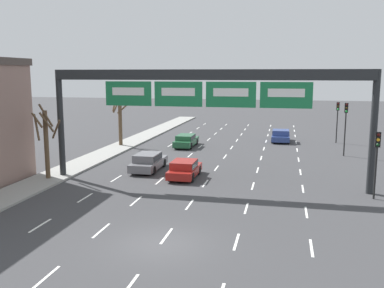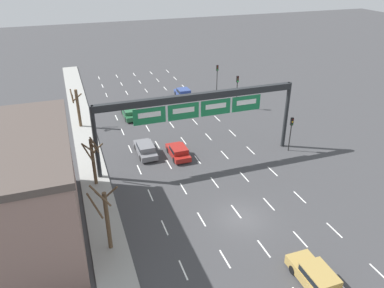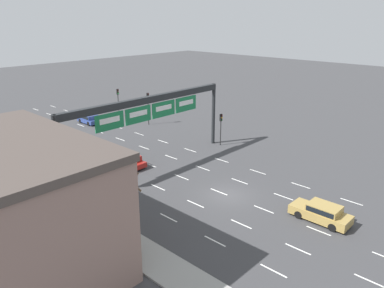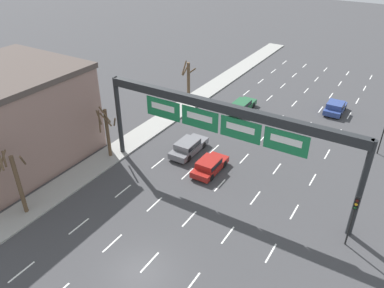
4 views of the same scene
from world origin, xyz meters
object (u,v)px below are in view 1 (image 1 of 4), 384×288
traffic_light_far_end (346,118)px  car_red (184,168)px  car_blue (281,135)px  tree_bare_closest (120,119)px  car_green (186,140)px  traffic_light_near_gantry (338,114)px  tree_bare_third (46,139)px  car_grey (148,161)px  sign_gantry (205,89)px  traffic_light_mid_block (377,151)px

traffic_light_far_end → car_red: bearing=-137.9°
car_blue → tree_bare_closest: bearing=-158.4°
tree_bare_closest → car_green: bearing=9.7°
car_green → traffic_light_near_gantry: 16.95m
car_green → tree_bare_third: 17.44m
car_grey → car_blue: car_grey is taller
traffic_light_far_end → tree_bare_third: size_ratio=0.92×
traffic_light_near_gantry → car_green: bearing=-159.2°
car_red → tree_bare_closest: (-9.78, 12.05, 2.19)m
car_blue → traffic_light_far_end: 9.70m
car_blue → traffic_light_near_gantry: traffic_light_near_gantry is taller
car_blue → car_grey: bearing=-120.9°
sign_gantry → traffic_light_near_gantry: 23.72m
sign_gantry → car_green: (-4.75, 14.85, -5.85)m
sign_gantry → car_grey: size_ratio=4.65×
traffic_light_near_gantry → sign_gantry: bearing=-117.7°
tree_bare_closest → car_red: bearing=-50.9°
traffic_light_far_end → tree_bare_closest: 22.36m
sign_gantry → traffic_light_near_gantry: bearing=62.3°
car_grey → car_blue: size_ratio=1.18×
tree_bare_closest → tree_bare_third: (0.39, -14.87, 0.11)m
car_green → traffic_light_far_end: 15.86m
car_green → car_red: bearing=-77.4°
car_blue → traffic_light_near_gantry: (6.01, 0.59, 2.48)m
tree_bare_closest → tree_bare_third: 14.88m
car_blue → tree_bare_closest: (-16.49, -6.53, 2.15)m
car_green → traffic_light_mid_block: traffic_light_mid_block is taller
car_green → traffic_light_near_gantry: bearing=20.8°
car_red → tree_bare_third: bearing=-163.3°
tree_bare_third → car_red: bearing=16.7°
sign_gantry → traffic_light_far_end: bearing=50.4°
tree_bare_third → traffic_light_near_gantry: bearing=44.8°
traffic_light_mid_block → tree_bare_closest: 26.83m
car_green → car_grey: size_ratio=1.02×
car_grey → traffic_light_mid_block: (15.90, -4.59, 2.22)m
car_green → tree_bare_closest: bearing=-170.3°
car_blue → tree_bare_third: bearing=-127.0°
sign_gantry → car_green: sign_gantry is taller
car_red → traffic_light_far_end: size_ratio=0.84×
car_blue → traffic_light_far_end: traffic_light_far_end is taller
traffic_light_mid_block → tree_bare_closest: size_ratio=0.81×
car_red → traffic_light_far_end: 17.16m
traffic_light_mid_block → car_grey: bearing=163.9°
traffic_light_near_gantry → tree_bare_closest: size_ratio=0.89×
car_grey → traffic_light_far_end: 18.78m
traffic_light_mid_block → car_red: bearing=167.3°
tree_bare_closest → traffic_light_far_end: bearing=-1.8°
sign_gantry → tree_bare_third: (-11.20, -1.19, -3.54)m
car_green → tree_bare_third: (-6.45, -16.04, 2.31)m
traffic_light_near_gantry → tree_bare_closest: bearing=-162.4°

